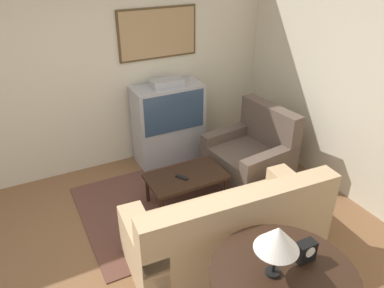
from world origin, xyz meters
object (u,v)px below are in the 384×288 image
couch (228,229)px  console_table (284,281)px  mantel_clock (305,251)px  coffee_table (186,178)px  table_lamp (278,239)px  tv (168,123)px  armchair (251,156)px

couch → console_table: (-0.16, -0.99, 0.35)m
console_table → mantel_clock: bearing=12.5°
coffee_table → console_table: bearing=-95.0°
couch → mantel_clock: size_ratio=11.95×
coffee_table → table_lamp: 2.06m
console_table → table_lamp: size_ratio=2.52×
tv → table_lamp: (-0.49, -3.00, 0.49)m
coffee_table → armchair: bearing=7.6°
console_table → table_lamp: table_lamp is taller
mantel_clock → tv: bearing=86.3°
console_table → table_lamp: bearing=144.6°
armchair → console_table: 2.45m
couch → console_table: size_ratio=1.85×
armchair → tv: bearing=-146.7°
table_lamp → armchair: bearing=58.0°
table_lamp → coffee_table: bearing=82.8°
couch → armchair: armchair is taller
coffee_table → table_lamp: table_lamp is taller
coffee_table → console_table: console_table is taller
tv → couch: 2.09m
coffee_table → mantel_clock: mantel_clock is taller
tv → mantel_clock: size_ratio=7.19×
coffee_table → tv: bearing=76.9°
tv → couch: tv is taller
tv → console_table: tv is taller
tv → armchair: bearing=-50.1°
couch → console_table: couch is taller
tv → couch: bearing=-97.3°
couch → console_table: 1.07m
tv → console_table: (-0.42, -3.05, 0.09)m
table_lamp → couch: bearing=76.3°
mantel_clock → couch: bearing=94.1°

